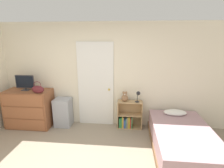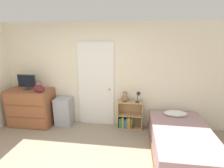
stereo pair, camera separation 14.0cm
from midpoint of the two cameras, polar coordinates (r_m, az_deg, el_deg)
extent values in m
cube|color=beige|center=(4.39, -7.67, 2.77)|extent=(10.00, 0.06, 2.55)
cube|color=white|center=(4.36, -6.27, -0.29)|extent=(0.89, 0.04, 2.10)
sphere|color=gold|center=(4.29, -1.93, -1.85)|extent=(0.06, 0.06, 0.06)
cube|color=brown|center=(4.91, -26.03, -7.14)|extent=(1.10, 0.55, 0.94)
cube|color=#9D5B39|center=(4.82, -27.34, -11.74)|extent=(1.01, 0.01, 0.28)
cube|color=#9D5B39|center=(4.70, -27.79, -8.35)|extent=(1.01, 0.01, 0.28)
cube|color=#9D5B39|center=(4.59, -28.25, -4.78)|extent=(1.01, 0.01, 0.28)
cube|color=#2D2D33|center=(4.81, -27.04, -1.71)|extent=(0.16, 0.16, 0.01)
cylinder|color=#2D2D33|center=(4.81, -27.07, -1.39)|extent=(0.04, 0.04, 0.04)
cube|color=#2D2D33|center=(4.76, -27.32, 0.68)|extent=(0.47, 0.02, 0.32)
cube|color=black|center=(4.75, -27.42, 0.64)|extent=(0.43, 0.01, 0.28)
ellipsoid|color=#591E23|center=(4.40, -23.89, -1.65)|extent=(0.29, 0.11, 0.18)
torus|color=#591E23|center=(4.37, -24.04, -0.30)|extent=(0.17, 0.01, 0.17)
cube|color=#999EA8|center=(4.67, -16.48, -8.83)|extent=(0.40, 0.36, 0.71)
cube|color=tan|center=(4.41, 1.07, -9.77)|extent=(0.02, 0.25, 0.69)
cube|color=tan|center=(4.40, 8.74, -9.97)|extent=(0.02, 0.25, 0.69)
cube|color=tan|center=(4.55, 4.81, -13.76)|extent=(0.56, 0.25, 0.02)
cube|color=tan|center=(4.40, 4.90, -9.89)|extent=(0.56, 0.25, 0.02)
cube|color=tan|center=(4.27, 5.00, -5.78)|extent=(0.56, 0.25, 0.02)
cube|color=tan|center=(4.51, 4.93, -9.25)|extent=(0.60, 0.01, 0.69)
cube|color=#338C4C|center=(4.48, 1.63, -12.31)|extent=(0.03, 0.19, 0.24)
cube|color=#338C4C|center=(4.45, 2.08, -12.33)|extent=(0.03, 0.15, 0.26)
cube|color=gold|center=(4.45, 2.53, -12.17)|extent=(0.02, 0.16, 0.29)
cube|color=tan|center=(4.47, 2.88, -12.14)|extent=(0.02, 0.21, 0.27)
cube|color=#3359B2|center=(4.49, 3.30, -12.48)|extent=(0.03, 0.21, 0.21)
cube|color=teal|center=(4.46, 3.73, -12.34)|extent=(0.02, 0.17, 0.26)
cube|color=tan|center=(4.47, 4.14, -12.17)|extent=(0.03, 0.21, 0.27)
cube|color=gold|center=(4.47, 4.69, -12.11)|extent=(0.04, 0.21, 0.29)
cube|color=red|center=(4.44, 5.21, -12.48)|extent=(0.02, 0.14, 0.26)
cube|color=#338C4C|center=(4.45, 5.57, -12.24)|extent=(0.02, 0.16, 0.29)
sphere|color=#8C6647|center=(4.24, 3.24, -4.58)|extent=(0.16, 0.16, 0.16)
sphere|color=#8C6647|center=(4.20, 3.26, -3.20)|extent=(0.10, 0.10, 0.10)
sphere|color=silver|center=(4.17, 3.24, -3.48)|extent=(0.04, 0.04, 0.04)
sphere|color=#8C6647|center=(4.19, 2.75, -2.69)|extent=(0.04, 0.04, 0.04)
sphere|color=#8C6647|center=(4.19, 3.79, -2.72)|extent=(0.04, 0.04, 0.04)
cylinder|color=#262628|center=(4.24, 7.28, -5.76)|extent=(0.11, 0.11, 0.01)
cylinder|color=#262628|center=(4.21, 7.32, -4.52)|extent=(0.01, 0.01, 0.18)
sphere|color=#262628|center=(4.16, 7.64, -3.02)|extent=(0.10, 0.10, 0.10)
cube|color=brown|center=(3.93, 20.76, -18.89)|extent=(1.15, 1.94, 0.12)
cube|color=#B28C93|center=(3.81, 21.09, -15.98)|extent=(1.12, 1.88, 0.34)
ellipsoid|color=white|center=(4.32, 18.99, -8.77)|extent=(0.52, 0.28, 0.12)
camera|label=1|loc=(0.07, -90.99, -0.26)|focal=28.00mm
camera|label=2|loc=(0.07, 89.01, 0.26)|focal=28.00mm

